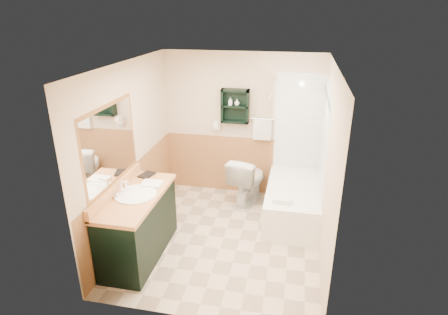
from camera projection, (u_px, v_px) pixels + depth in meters
The scene contains 25 objects.
floor at pixel (224, 238), 5.29m from camera, with size 3.00×3.00×0.00m, color beige.
back_wall at pixel (242, 125), 6.22m from camera, with size 2.60×0.04×2.40m, color #FFEAC7.
left_wall at pixel (129, 152), 5.08m from camera, with size 0.04×3.00×2.40m, color #FFEAC7.
right_wall at pixel (329, 167), 4.59m from camera, with size 0.04×3.00×2.40m, color #FFEAC7.
ceiling at pixel (224, 63), 4.38m from camera, with size 2.60×3.00×0.04m, color white.
wainscot_left at pixel (136, 198), 5.34m from camera, with size 2.98×2.98×1.00m, color #B07447, non-canonical shape.
wainscot_back at pixel (241, 165), 6.45m from camera, with size 2.58×2.58×1.00m, color #B07447, non-canonical shape.
mirror_frame at pixel (110, 145), 4.46m from camera, with size 1.30×1.30×1.00m, color #9B6232, non-canonical shape.
mirror_glass at pixel (111, 145), 4.46m from camera, with size 1.20×1.20×0.90m, color white, non-canonical shape.
tile_right at pixel (322, 156), 5.34m from camera, with size 1.50×1.50×2.10m, color white, non-canonical shape.
tile_back at pixel (304, 139), 6.04m from camera, with size 0.95×0.95×2.10m, color white, non-canonical shape.
tile_accent at pixel (327, 97), 5.02m from camera, with size 1.50×1.50×0.10m, color #134428, non-canonical shape.
wall_shelf at pixel (235, 106), 6.00m from camera, with size 0.45×0.15×0.55m, color black.
hair_dryer at pixel (217, 125), 6.21m from camera, with size 0.10×0.24×0.18m, color white, non-canonical shape.
towel_bar at pixel (263, 119), 6.03m from camera, with size 0.40×0.06×0.40m, color white, non-canonical shape.
curtain_rod at pixel (273, 88), 5.12m from camera, with size 0.03×0.03×1.60m, color silver.
shower_curtain at pixel (271, 142), 5.60m from camera, with size 1.05×1.05×1.70m, color beige, non-canonical shape.
vanity at pixel (139, 225), 4.78m from camera, with size 0.59×1.38×0.88m, color black.
bathtub at pixel (293, 203), 5.69m from camera, with size 0.80×1.50×0.53m, color white.
toilet at pixel (248, 180), 6.12m from camera, with size 0.45×0.81×0.80m, color white.
counter_towel at pixel (152, 184), 4.85m from camera, with size 0.26×0.20×0.04m, color white.
vanity_book at pixel (141, 167), 5.14m from camera, with size 0.17×0.02×0.23m, color black.
tub_towel at pixel (282, 200), 5.15m from camera, with size 0.24×0.20×0.07m, color white.
soap_bottle_a at pixel (230, 103), 5.99m from camera, with size 0.06×0.13×0.06m, color white.
soap_bottle_b at pixel (237, 103), 5.97m from camera, with size 0.08×0.10×0.08m, color white.
Camera 1 is at (0.89, -4.39, 3.04)m, focal length 30.00 mm.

